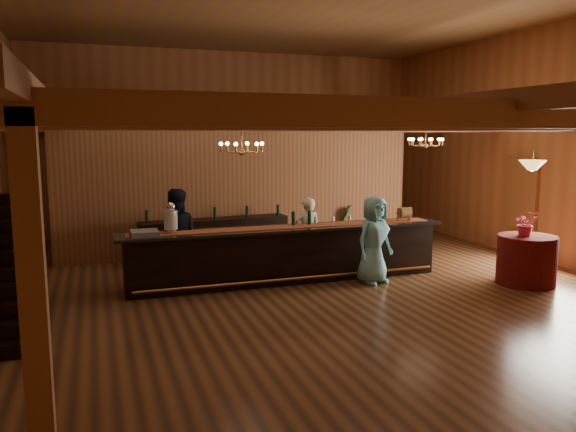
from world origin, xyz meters
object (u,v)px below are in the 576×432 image
object	(u,v)px
tasting_bar	(287,254)
guest	(374,240)
staff_second	(176,236)
round_table	(526,260)
pendant_lamp	(532,165)
bartender	(307,234)
chandelier_left	(242,147)
beverage_dispenser	(171,218)
raffle_drum	(405,213)
backbar_shelf	(215,239)
floor_plant	(342,226)
chandelier_right	(426,142)

from	to	relation	value
tasting_bar	guest	world-z (taller)	guest
staff_second	round_table	bearing A→B (deg)	167.69
pendant_lamp	bartender	xyz separation A→B (m)	(-3.73, 2.59, -1.59)
chandelier_left	bartender	bearing A→B (deg)	39.48
beverage_dispenser	staff_second	world-z (taller)	staff_second
raffle_drum	bartender	distance (m)	2.17
backbar_shelf	floor_plant	xyz separation A→B (m)	(3.54, 0.45, 0.06)
chandelier_left	guest	xyz separation A→B (m)	(2.74, 0.05, -1.89)
raffle_drum	pendant_lamp	size ratio (longest dim) A/B	0.38
beverage_dispenser	round_table	world-z (taller)	beverage_dispenser
backbar_shelf	bartender	bearing A→B (deg)	-48.47
tasting_bar	bartender	distance (m)	1.14
beverage_dispenser	staff_second	distance (m)	0.78
bartender	guest	size ratio (longest dim) A/B	0.91
bartender	chandelier_left	bearing A→B (deg)	48.23
beverage_dispenser	chandelier_left	xyz separation A→B (m)	(1.21, -0.79, 1.36)
tasting_bar	raffle_drum	size ratio (longest dim) A/B	19.94
raffle_drum	pendant_lamp	distance (m)	2.72
beverage_dispenser	guest	world-z (taller)	guest
beverage_dispenser	backbar_shelf	distance (m)	2.90
chandelier_left	round_table	bearing A→B (deg)	-10.51
floor_plant	guest	bearing A→B (deg)	-104.63
round_table	chandelier_right	world-z (taller)	chandelier_right
floor_plant	raffle_drum	bearing A→B (deg)	-87.41
tasting_bar	pendant_lamp	size ratio (longest dim) A/B	7.53
chandelier_right	bartender	distance (m)	3.62
backbar_shelf	chandelier_left	bearing A→B (deg)	-97.64
backbar_shelf	floor_plant	distance (m)	3.56
round_table	beverage_dispenser	bearing A→B (deg)	164.94
beverage_dispenser	chandelier_left	bearing A→B (deg)	-33.33
chandelier_right	tasting_bar	bearing A→B (deg)	-166.60
floor_plant	pendant_lamp	bearing A→B (deg)	-67.52
backbar_shelf	guest	xyz separation A→B (m)	(2.60, -3.14, 0.39)
tasting_bar	staff_second	size ratio (longest dim) A/B	3.52
chandelier_left	chandelier_right	xyz separation A→B (m)	(4.89, 1.63, 0.05)
staff_second	floor_plant	distance (m)	5.23
backbar_shelf	pendant_lamp	xyz separation A→B (m)	(5.47, -4.23, 1.90)
pendant_lamp	guest	distance (m)	3.42
backbar_shelf	bartender	xyz separation A→B (m)	(1.74, -1.64, 0.31)
bartender	staff_second	world-z (taller)	staff_second
guest	raffle_drum	bearing A→B (deg)	11.96
chandelier_left	floor_plant	xyz separation A→B (m)	(3.68, 3.63, -2.22)
beverage_dispenser	backbar_shelf	world-z (taller)	beverage_dispenser
backbar_shelf	pendant_lamp	distance (m)	7.17
chandelier_right	guest	xyz separation A→B (m)	(-2.15, -1.59, -1.94)
beverage_dispenser	raffle_drum	world-z (taller)	beverage_dispenser
bartender	guest	world-z (taller)	guest
backbar_shelf	pendant_lamp	bearing A→B (deg)	-42.85
tasting_bar	backbar_shelf	bearing A→B (deg)	111.84
chandelier_left	pendant_lamp	bearing A→B (deg)	-10.51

